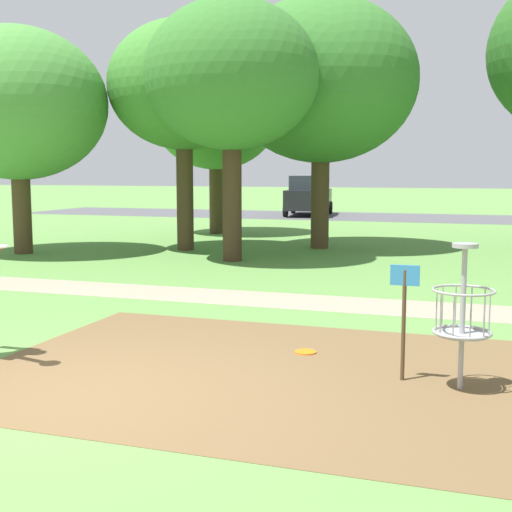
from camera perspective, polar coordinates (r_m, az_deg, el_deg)
ground_plane at (r=6.51m, az=-15.09°, el=-11.49°), size 160.00×160.00×0.00m
dirt_tee_pad at (r=7.05m, az=2.41°, el=-9.77°), size 6.24×4.29×0.01m
disc_golf_basket at (r=6.68m, az=16.41°, el=-4.38°), size 0.98×0.58×1.39m
frisbee_by_tee at (r=7.82m, az=4.17°, el=-8.03°), size 0.25×0.25×0.02m
tree_mid_center at (r=15.66m, az=-2.06°, el=14.80°), size 3.91×3.91×5.83m
tree_mid_right at (r=18.02m, az=-19.35°, el=11.90°), size 4.37×4.37×5.55m
tree_far_left at (r=18.35m, az=5.50°, el=14.37°), size 5.01×5.01×6.52m
tree_far_center at (r=22.55m, az=-3.41°, el=11.59°), size 4.08×4.08×5.57m
tree_far_right at (r=17.96m, az=-6.09°, el=13.97°), size 3.86×3.86×5.87m
parking_lot_strip at (r=31.05m, az=11.91°, el=3.19°), size 36.00×6.00×0.01m
parked_car_leftmost at (r=31.88m, az=4.44°, el=5.08°), size 2.38×4.40×1.84m
gravel_path at (r=11.04m, az=-0.23°, el=-3.58°), size 40.00×1.28×0.00m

